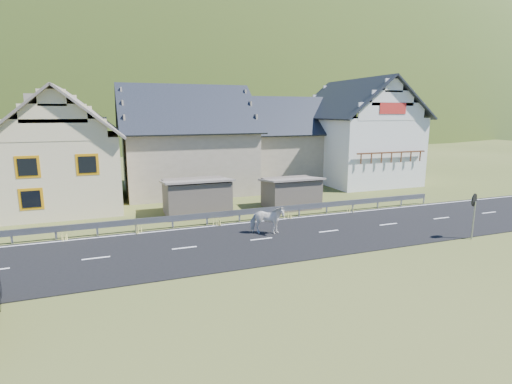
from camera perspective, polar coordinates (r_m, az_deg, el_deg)
name	(u,v)px	position (r m, az deg, el deg)	size (l,w,h in m)	color
ground	(261,240)	(20.87, 0.76, -6.84)	(160.00, 160.00, 0.00)	#3E481A
road	(261,239)	(20.87, 0.76, -6.79)	(60.00, 7.00, 0.04)	black
lane_markings	(261,239)	(20.86, 0.76, -6.72)	(60.00, 6.60, 0.01)	silver
guardrail	(239,213)	(24.05, -2.38, -2.98)	(28.10, 0.09, 0.75)	#93969B
shed_left	(197,197)	(26.09, -8.48, -0.74)	(4.30, 3.30, 2.40)	brown
shed_right	(291,193)	(27.67, 5.02, -0.18)	(3.80, 2.90, 2.20)	brown
house_cream	(64,144)	(30.72, -25.73, 6.22)	(7.80, 9.80, 8.30)	beige
house_stone_a	(186,135)	(34.11, -9.97, 8.04)	(10.80, 9.80, 8.90)	gray
house_stone_b	(285,136)	(39.06, 4.22, 8.00)	(9.80, 8.80, 8.10)	gray
house_white	(357,128)	(39.34, 14.17, 8.91)	(8.80, 10.80, 9.70)	silver
mountain	(137,168)	(200.64, -16.60, 3.32)	(440.00, 280.00, 260.00)	#1E3A12
horse	(267,220)	(21.50, 1.60, -4.00)	(1.85, 0.84, 1.56)	silver
traffic_mirror	(474,206)	(23.43, 28.68, -1.75)	(0.63, 0.32, 2.41)	#93969B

